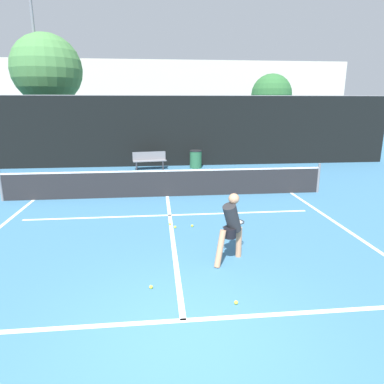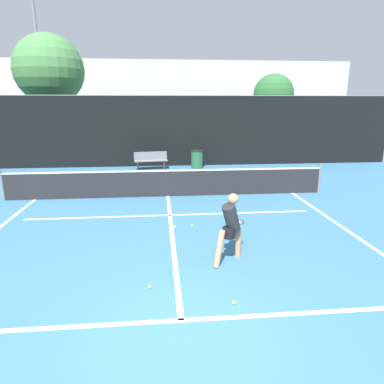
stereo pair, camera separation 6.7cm
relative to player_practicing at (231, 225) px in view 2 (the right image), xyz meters
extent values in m
plane|color=teal|center=(-1.14, -2.34, -0.79)|extent=(100.00, 100.00, 0.00)
cube|color=white|center=(-1.14, -1.94, -0.79)|extent=(11.00, 0.10, 0.01)
cube|color=white|center=(-1.14, 3.08, -0.79)|extent=(8.25, 0.10, 0.01)
cube|color=white|center=(-1.14, 1.61, -0.79)|extent=(0.10, 7.10, 0.01)
cube|color=white|center=(3.37, 1.61, -0.79)|extent=(0.10, 8.10, 0.01)
cylinder|color=slate|center=(-6.64, 5.16, -0.25)|extent=(0.09, 0.09, 1.07)
cylinder|color=slate|center=(4.36, 5.16, -0.25)|extent=(0.09, 0.09, 1.07)
cube|color=#232326|center=(-1.14, 5.16, -0.31)|extent=(11.00, 0.02, 0.95)
cube|color=white|center=(-1.14, 5.16, 0.13)|extent=(11.00, 0.03, 0.06)
cube|color=black|center=(-1.14, 11.17, 0.96)|extent=(24.00, 0.06, 3.50)
cylinder|color=slate|center=(-1.14, 11.17, 2.73)|extent=(24.00, 0.04, 0.04)
cylinder|color=tan|center=(0.21, 0.16, -0.46)|extent=(0.12, 0.12, 0.66)
cylinder|color=tan|center=(-0.27, -0.23, -0.41)|extent=(0.30, 0.28, 0.76)
cylinder|color=black|center=(-0.04, -0.04, -0.16)|extent=(0.26, 0.26, 0.20)
cylinder|color=#262628|center=(0.01, 0.00, 0.14)|extent=(0.45, 0.41, 0.70)
sphere|color=tan|center=(0.04, 0.02, 0.54)|extent=(0.22, 0.22, 0.22)
cylinder|color=#262628|center=(-0.02, 0.25, -0.11)|extent=(0.25, 0.21, 0.03)
torus|color=#262628|center=(0.22, 0.45, -0.11)|extent=(0.48, 0.48, 0.02)
cylinder|color=beige|center=(0.22, 0.45, -0.11)|extent=(0.37, 0.37, 0.01)
sphere|color=#D1E033|center=(-0.59, 2.04, -0.76)|extent=(0.07, 0.07, 0.07)
sphere|color=#D1E033|center=(-1.17, 2.22, -0.76)|extent=(0.07, 0.07, 0.07)
sphere|color=#D1E033|center=(-1.64, -0.97, -0.76)|extent=(0.07, 0.07, 0.07)
sphere|color=#D1E033|center=(-0.25, -1.60, -0.76)|extent=(0.07, 0.07, 0.07)
sphere|color=#D1E033|center=(-1.04, 2.00, -0.76)|extent=(0.07, 0.07, 0.07)
cube|color=slate|center=(-1.82, 10.17, -0.35)|extent=(1.64, 0.56, 0.04)
cube|color=slate|center=(-1.84, 10.35, -0.14)|extent=(1.60, 0.25, 0.42)
cube|color=#333338|center=(-2.45, 10.09, -0.57)|extent=(0.06, 0.32, 0.44)
cube|color=#333338|center=(-1.18, 10.25, -0.57)|extent=(0.06, 0.32, 0.44)
cylinder|color=#28603D|center=(0.47, 10.42, -0.37)|extent=(0.59, 0.59, 0.85)
cylinder|color=black|center=(0.47, 10.42, 0.08)|extent=(0.62, 0.62, 0.04)
cube|color=maroon|center=(-2.51, 13.63, -0.33)|extent=(1.82, 4.64, 0.93)
cube|color=#1E2328|center=(-2.51, 13.40, 0.44)|extent=(1.53, 2.78, 0.62)
cylinder|color=black|center=(-1.69, 15.11, -0.49)|extent=(0.18, 0.60, 0.60)
cylinder|color=black|center=(-1.69, 12.14, -0.49)|extent=(0.18, 0.60, 0.60)
cylinder|color=slate|center=(-8.03, 14.80, 3.96)|extent=(0.16, 0.16, 9.49)
cylinder|color=brown|center=(-7.67, 15.27, 1.03)|extent=(0.28, 0.28, 3.64)
sphere|color=#477F42|center=(-7.67, 15.27, 4.25)|extent=(4.00, 4.00, 4.00)
cylinder|color=brown|center=(7.21, 19.40, 0.57)|extent=(0.28, 0.28, 2.72)
sphere|color=#2D6633|center=(7.21, 19.40, 2.98)|extent=(3.00, 3.00, 3.00)
cube|color=beige|center=(-1.14, 27.66, 2.69)|extent=(36.00, 2.40, 6.95)
camera|label=1|loc=(-1.48, -6.43, 2.41)|focal=32.00mm
camera|label=2|loc=(-1.41, -6.44, 2.41)|focal=32.00mm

